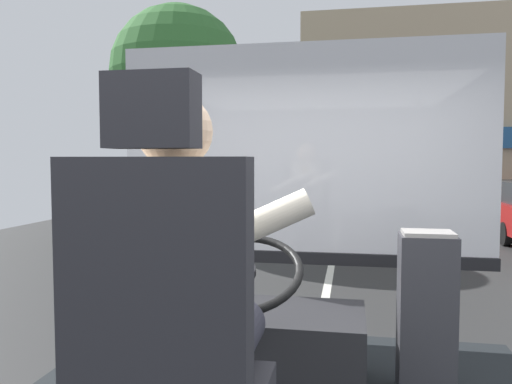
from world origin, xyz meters
TOP-DOWN VIEW (x-y plane):
  - ground at (0.00, 8.80)m, footprint 18.00×44.00m
  - driver_seat at (-0.15, -0.51)m, footprint 0.48×0.48m
  - bus_driver at (-0.15, -0.41)m, footprint 0.74×0.54m
  - steering_console at (-0.15, 0.73)m, footprint 1.10×0.99m
  - fare_box at (0.70, 0.82)m, footprint 0.27×0.22m
  - windshield_panel at (0.00, 1.62)m, footprint 2.50×0.08m
  - street_tree at (-3.46, 9.02)m, footprint 2.93×2.93m
  - shop_building at (5.30, 16.17)m, footprint 13.04×5.04m
  - parked_car_black at (4.06, 16.63)m, footprint 1.88×4.03m

SIDE VIEW (x-z plane):
  - ground at x=0.00m, z-range -0.05..0.00m
  - parked_car_black at x=4.06m, z-range 0.02..1.39m
  - steering_console at x=-0.15m, z-range 0.52..1.35m
  - fare_box at x=0.70m, z-range 0.71..1.52m
  - driver_seat at x=-0.15m, z-range 0.62..2.00m
  - bus_driver at x=-0.15m, z-range 1.11..1.94m
  - windshield_panel at x=0.00m, z-range 1.01..2.49m
  - shop_building at x=5.30m, z-range 0.00..6.34m
  - street_tree at x=-3.46m, z-range 1.14..6.40m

